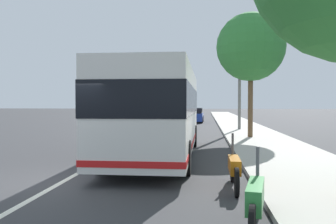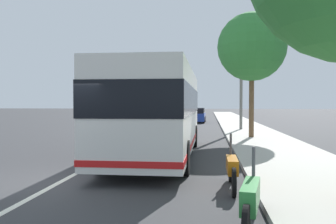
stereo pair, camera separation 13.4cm
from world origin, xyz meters
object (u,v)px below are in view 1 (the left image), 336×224
car_far_distant (194,115)px  utility_pole (240,77)px  motorcycle_nearest_curb (234,169)px  motorcycle_mid_row (255,200)px  car_behind_bus (170,111)px  roadside_tree_mid_block (251,47)px  coach_bus (159,109)px

car_far_distant → utility_pole: utility_pole is taller
motorcycle_nearest_curb → car_far_distant: bearing=4.3°
motorcycle_nearest_curb → utility_pole: utility_pole is taller
motorcycle_mid_row → motorcycle_nearest_curb: size_ratio=1.02×
car_far_distant → car_behind_bus: car_behind_bus is taller
car_behind_bus → roadside_tree_mid_block: 34.94m
car_far_distant → utility_pole: bearing=-160.1°
coach_bus → motorcycle_mid_row: coach_bus is taller
car_far_distant → roadside_tree_mid_block: roadside_tree_mid_block is taller
coach_bus → car_far_distant: 23.41m
motorcycle_mid_row → car_far_distant: car_far_distant is taller
motorcycle_nearest_curb → utility_pole: bearing=-5.2°
coach_bus → car_far_distant: (23.38, -0.61, -1.08)m
coach_bus → motorcycle_nearest_curb: coach_bus is taller
car_behind_bus → utility_pole: 29.10m
motorcycle_mid_row → utility_pole: (20.09, -1.66, 3.42)m
motorcycle_nearest_curb → roadside_tree_mid_block: 12.48m
motorcycle_nearest_curb → car_far_distant: (28.01, 1.81, 0.25)m
coach_bus → roadside_tree_mid_block: roadside_tree_mid_block is taller
car_behind_bus → utility_pole: bearing=12.8°
coach_bus → utility_pole: bearing=-18.2°
car_far_distant → roadside_tree_mid_block: size_ratio=0.64×
motorcycle_nearest_curb → coach_bus: bearing=28.3°
motorcycle_mid_row → utility_pole: 20.45m
car_far_distant → motorcycle_nearest_curb: bearing=-175.0°
motorcycle_mid_row → motorcycle_nearest_curb: 2.73m
utility_pole → motorcycle_mid_row: bearing=175.3°
coach_bus → motorcycle_nearest_curb: size_ratio=4.76×
car_far_distant → car_behind_bus: 17.71m
car_far_distant → roadside_tree_mid_block: 17.52m
coach_bus → motorcycle_mid_row: size_ratio=4.67×
car_behind_bus → utility_pole: (-27.83, -7.88, 3.16)m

